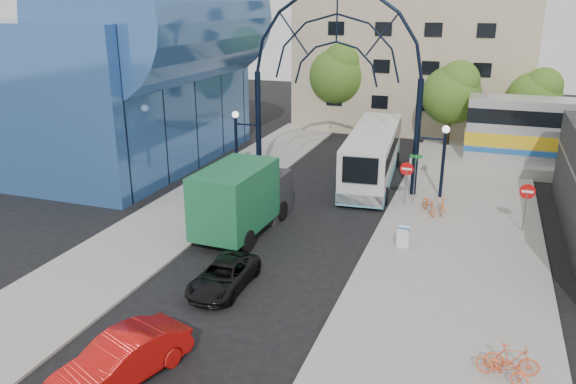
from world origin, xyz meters
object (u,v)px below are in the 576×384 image
at_px(tree_north_a, 453,92).
at_px(bike_far_a, 502,368).
at_px(gateway_arch, 336,48).
at_px(stop_sign, 406,173).
at_px(tree_north_c, 536,96).
at_px(black_suv, 224,276).
at_px(street_name_sign, 415,168).
at_px(tree_north_b, 339,72).
at_px(bike_far_b, 512,359).
at_px(city_bus, 373,154).
at_px(bike_near_b, 443,204).
at_px(do_not_enter_sign, 527,196).
at_px(red_sedan, 122,359).
at_px(green_truck, 244,197).
at_px(bike_near_a, 429,204).
at_px(sandwich_board, 403,235).

distance_m(tree_north_a, bike_far_a, 29.39).
relative_size(gateway_arch, stop_sign, 5.46).
xyz_separation_m(tree_north_c, black_suv, (-12.80, -28.23, -3.71)).
xyz_separation_m(street_name_sign, tree_north_b, (-9.08, 17.33, 3.14)).
height_order(gateway_arch, bike_far_a, gateway_arch).
distance_m(black_suv, bike_far_b, 11.10).
xyz_separation_m(city_bus, bike_near_b, (4.94, -5.06, -1.12)).
bearing_deg(tree_north_b, do_not_enter_sign, -53.26).
bearing_deg(do_not_enter_sign, red_sedan, -125.88).
bearing_deg(green_truck, red_sedan, -81.94).
xyz_separation_m(gateway_arch, tree_north_c, (12.12, 13.93, -4.28)).
distance_m(street_name_sign, tree_north_b, 19.81).
height_order(do_not_enter_sign, red_sedan, do_not_enter_sign).
height_order(green_truck, red_sedan, green_truck).
height_order(bike_near_b, bike_far_a, bike_near_b).
bearing_deg(stop_sign, bike_near_b, -18.63).
relative_size(stop_sign, black_suv, 0.62).
bearing_deg(black_suv, bike_far_a, -13.99).
height_order(do_not_enter_sign, bike_near_a, do_not_enter_sign).
height_order(do_not_enter_sign, city_bus, city_bus).
bearing_deg(tree_north_a, red_sedan, -102.40).
height_order(stop_sign, tree_north_a, tree_north_a).
height_order(gateway_arch, tree_north_c, gateway_arch).
height_order(do_not_enter_sign, tree_north_c, tree_north_c).
height_order(tree_north_c, city_bus, tree_north_c).
distance_m(tree_north_c, bike_far_a, 31.15).
height_order(city_bus, bike_far_a, city_bus).
relative_size(tree_north_b, bike_near_b, 4.78).
distance_m(sandwich_board, tree_north_b, 26.15).
distance_m(gateway_arch, bike_far_a, 21.20).
height_order(tree_north_b, bike_near_b, tree_north_b).
xyz_separation_m(sandwich_board, bike_far_a, (4.35, -8.91, -0.18)).
xyz_separation_m(red_sedan, bike_far_a, (10.99, 3.71, -0.18)).
relative_size(green_truck, bike_far_a, 4.26).
bearing_deg(bike_near_b, black_suv, -125.26).
distance_m(bike_near_a, bike_far_a, 14.44).
xyz_separation_m(tree_north_c, bike_far_a, (-2.18, -30.86, -3.71)).
height_order(tree_north_a, bike_far_a, tree_north_a).
relative_size(tree_north_b, red_sedan, 1.77).
distance_m(sandwich_board, bike_near_a, 5.10).
bearing_deg(bike_near_b, gateway_arch, 156.73).
bearing_deg(sandwich_board, red_sedan, -117.75).
bearing_deg(tree_north_a, bike_near_a, -89.44).
bearing_deg(bike_near_a, tree_north_a, 64.97).
xyz_separation_m(do_not_enter_sign, tree_north_c, (1.12, 17.93, 2.30)).
distance_m(red_sedan, bike_near_b, 19.62).
distance_m(bike_near_a, bike_far_b, 14.04).
height_order(red_sedan, bike_far_b, red_sedan).
bearing_deg(bike_near_b, red_sedan, -115.93).
height_order(stop_sign, bike_far_a, stop_sign).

